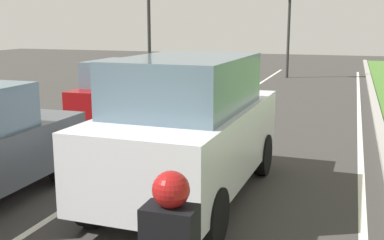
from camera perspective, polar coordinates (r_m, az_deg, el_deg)
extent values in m
plane|color=#383533|center=(13.33, 3.68, -0.53)|extent=(60.00, 60.00, 0.00)
cube|color=silver|center=(13.52, 0.82, -0.32)|extent=(0.12, 32.00, 0.01)
cube|color=silver|center=(12.91, 19.32, -1.56)|extent=(0.12, 32.00, 0.01)
cube|color=#9E9B93|center=(12.92, 21.55, -1.45)|extent=(0.24, 48.00, 0.12)
cube|color=silver|center=(7.66, -0.24, -2.51)|extent=(2.00, 4.54, 1.10)
cube|color=slate|center=(7.35, -0.64, 4.42)|extent=(1.76, 2.74, 0.80)
cylinder|color=black|center=(9.49, -2.02, -3.17)|extent=(0.24, 0.76, 0.76)
cylinder|color=black|center=(9.00, 8.39, -4.10)|extent=(0.24, 0.76, 0.76)
cylinder|color=black|center=(6.88, -11.67, -9.24)|extent=(0.24, 0.76, 0.76)
cylinder|color=black|center=(6.19, 2.56, -11.40)|extent=(0.24, 0.76, 0.76)
cylinder|color=black|center=(8.77, -15.03, -5.21)|extent=(0.22, 0.64, 0.64)
cube|color=maroon|center=(13.44, -7.84, 2.52)|extent=(1.65, 3.70, 0.80)
cube|color=slate|center=(13.12, -8.41, 5.55)|extent=(1.48, 1.90, 0.68)
cylinder|color=black|center=(14.95, -8.25, 1.87)|extent=(0.22, 0.60, 0.60)
cylinder|color=black|center=(14.34, -2.86, 1.57)|extent=(0.22, 0.60, 0.60)
cylinder|color=black|center=(12.80, -13.32, 0.04)|extent=(0.22, 0.60, 0.60)
cylinder|color=black|center=(12.07, -7.23, -0.42)|extent=(0.22, 0.60, 0.60)
sphere|color=maroon|center=(3.53, -2.52, -8.28)|extent=(0.28, 0.28, 0.28)
cylinder|color=#2D2D2D|center=(20.32, -5.13, 11.01)|extent=(0.14, 0.14, 5.20)
cylinder|color=#2D2D2D|center=(24.80, 11.43, 10.89)|extent=(0.14, 0.14, 5.16)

